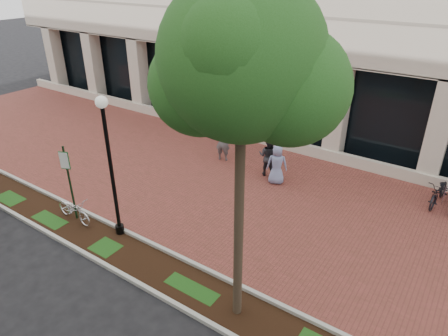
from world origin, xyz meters
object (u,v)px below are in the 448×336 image
Objects in this scene: lamppost at (110,162)px; pedestrian_mid at (268,156)px; pedestrian_left at (223,142)px; street_tree at (245,70)px; locked_bicycle at (74,209)px; pedestrian_right at (277,164)px; parking_sign at (68,175)px.

pedestrian_mid is at bearing 72.26° from lamppost.
pedestrian_left is 1.03× the size of pedestrian_mid.
pedestrian_left is at bearing 92.97° from lamppost.
street_tree is (5.03, -0.62, 3.53)m from lamppost.
street_tree is 8.91m from locked_bicycle.
pedestrian_right is (2.65, 5.91, -1.78)m from lamppost.
parking_sign is 1.28m from locked_bicycle.
locked_bicycle is 7.00m from pedestrian_left.
pedestrian_left is at bearing -10.83° from pedestrian_mid.
pedestrian_mid is at bearing 161.79° from pedestrian_left.
pedestrian_left is (-5.36, 7.08, -5.26)m from street_tree.
street_tree is 4.46× the size of pedestrian_left.
street_tree reaches higher than pedestrian_mid.
pedestrian_mid is at bearing 113.33° from street_tree.
parking_sign is at bearing 39.85° from locked_bicycle.
pedestrian_mid is 0.75m from pedestrian_right.
pedestrian_right is at bearing 154.33° from pedestrian_left.
pedestrian_left is at bearing -9.86° from locked_bicycle.
pedestrian_left reaches higher than pedestrian_right.
lamppost reaches higher than parking_sign.
parking_sign is at bearing 177.21° from street_tree.
lamppost is at bearing 173.00° from street_tree.
parking_sign is 6.97m from pedestrian_left.
parking_sign is 1.65× the size of pedestrian_right.
lamppost reaches higher than pedestrian_right.
locked_bicycle is at bearing 29.58° from pedestrian_right.
street_tree is 4.67× the size of locked_bicycle.
parking_sign reaches higher than locked_bicycle.
locked_bicycle is 1.02× the size of pedestrian_right.
lamppost is 6.70m from pedestrian_left.
lamppost is 6.88m from pedestrian_mid.
pedestrian_right is at bearing 65.87° from lamppost.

